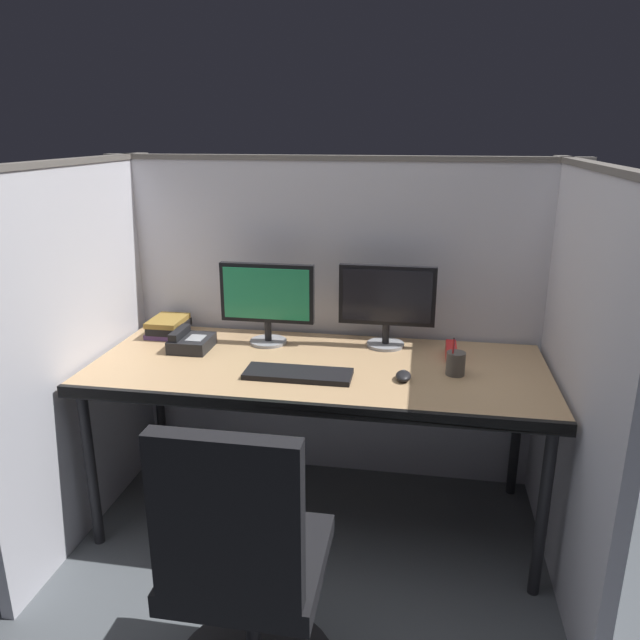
# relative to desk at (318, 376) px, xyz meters

# --- Properties ---
(ground_plane) EXTENTS (8.00, 8.00, 0.00)m
(ground_plane) POSITION_rel_desk_xyz_m (0.00, -0.29, -0.69)
(ground_plane) COLOR #4C5156
(cubicle_partition_rear) EXTENTS (2.21, 0.06, 1.57)m
(cubicle_partition_rear) POSITION_rel_desk_xyz_m (0.00, 0.46, 0.10)
(cubicle_partition_rear) COLOR silver
(cubicle_partition_rear) RESTS_ON ground
(cubicle_partition_left) EXTENTS (0.06, 1.41, 1.57)m
(cubicle_partition_left) POSITION_rel_desk_xyz_m (-0.99, -0.09, 0.10)
(cubicle_partition_left) COLOR silver
(cubicle_partition_left) RESTS_ON ground
(cubicle_partition_right) EXTENTS (0.06, 1.41, 1.57)m
(cubicle_partition_right) POSITION_rel_desk_xyz_m (0.99, -0.09, 0.10)
(cubicle_partition_right) COLOR silver
(cubicle_partition_right) RESTS_ON ground
(desk) EXTENTS (1.90, 0.80, 0.74)m
(desk) POSITION_rel_desk_xyz_m (0.00, 0.00, 0.00)
(desk) COLOR tan
(desk) RESTS_ON ground
(office_chair) EXTENTS (0.52, 0.52, 0.97)m
(office_chair) POSITION_rel_desk_xyz_m (-0.05, -0.94, -0.33)
(office_chair) COLOR black
(office_chair) RESTS_ON ground
(monitor_left) EXTENTS (0.43, 0.17, 0.37)m
(monitor_left) POSITION_rel_desk_xyz_m (-0.27, 0.24, 0.27)
(monitor_left) COLOR gray
(monitor_left) RESTS_ON desk
(monitor_right) EXTENTS (0.43, 0.17, 0.37)m
(monitor_right) POSITION_rel_desk_xyz_m (0.26, 0.29, 0.27)
(monitor_right) COLOR gray
(monitor_right) RESTS_ON desk
(keyboard_main) EXTENTS (0.43, 0.15, 0.02)m
(keyboard_main) POSITION_rel_desk_xyz_m (-0.06, -0.13, 0.06)
(keyboard_main) COLOR black
(keyboard_main) RESTS_ON desk
(computer_mouse) EXTENTS (0.06, 0.10, 0.04)m
(computer_mouse) POSITION_rel_desk_xyz_m (0.36, -0.10, 0.07)
(computer_mouse) COLOR black
(computer_mouse) RESTS_ON desk
(book_stack) EXTENTS (0.16, 0.22, 0.08)m
(book_stack) POSITION_rel_desk_xyz_m (-0.78, 0.28, 0.09)
(book_stack) COLOR #4C3366
(book_stack) RESTS_ON desk
(red_stapler) EXTENTS (0.04, 0.15, 0.06)m
(red_stapler) POSITION_rel_desk_xyz_m (0.55, 0.19, 0.08)
(red_stapler) COLOR red
(red_stapler) RESTS_ON desk
(desk_phone) EXTENTS (0.17, 0.19, 0.09)m
(desk_phone) POSITION_rel_desk_xyz_m (-0.60, 0.10, 0.08)
(desk_phone) COLOR black
(desk_phone) RESTS_ON desk
(pen_cup) EXTENTS (0.08, 0.08, 0.16)m
(pen_cup) POSITION_rel_desk_xyz_m (0.56, -0.01, 0.10)
(pen_cup) COLOR #4C4742
(pen_cup) RESTS_ON desk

